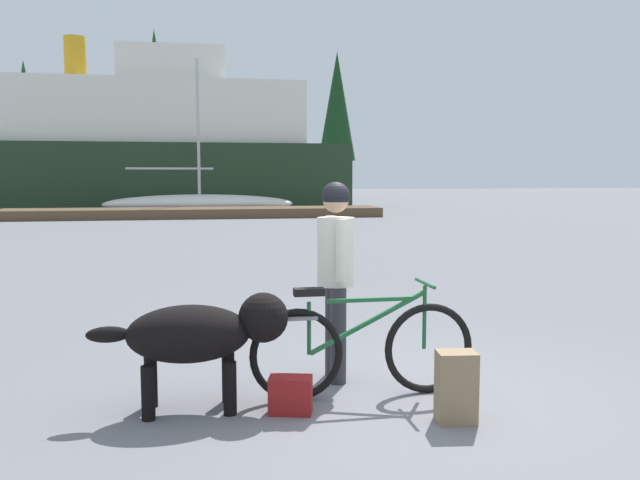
{
  "coord_description": "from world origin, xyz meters",
  "views": [
    {
      "loc": [
        -1.67,
        -4.81,
        1.78
      ],
      "look_at": [
        -0.4,
        2.12,
        1.08
      ],
      "focal_mm": 36.72,
      "sensor_mm": 36.0,
      "label": 1
    }
  ],
  "objects": [
    {
      "name": "ferry_boat",
      "position": [
        -5.14,
        31.88,
        3.19
      ],
      "size": [
        22.55,
        8.02,
        8.99
      ],
      "color": "#1E331E",
      "rests_on": "ground_plane"
    },
    {
      "name": "pine_tree_far_left",
      "position": [
        -14.4,
        48.02,
        6.17
      ],
      "size": [
        3.14,
        3.14,
        10.34
      ],
      "color": "#4C331E",
      "rests_on": "ground_plane"
    },
    {
      "name": "ground_plane",
      "position": [
        0.0,
        0.0,
        0.0
      ],
      "size": [
        160.0,
        160.0,
        0.0
      ],
      "primitive_type": "plane",
      "color": "slate"
    },
    {
      "name": "pine_tree_far_right",
      "position": [
        9.18,
        46.66,
        7.18
      ],
      "size": [
        2.95,
        2.95,
        11.5
      ],
      "color": "#4C331E",
      "rests_on": "ground_plane"
    },
    {
      "name": "pine_tree_center",
      "position": [
        -4.89,
        48.28,
        8.15
      ],
      "size": [
        3.16,
        3.16,
        13.02
      ],
      "color": "#4C331E",
      "rests_on": "ground_plane"
    },
    {
      "name": "backpack",
      "position": [
        0.13,
        -0.47,
        0.26
      ],
      "size": [
        0.3,
        0.23,
        0.52
      ],
      "primitive_type": "cube",
      "rotation": [
        0.0,
        0.0,
        -0.12
      ],
      "color": "#8C7251",
      "rests_on": "ground_plane"
    },
    {
      "name": "bicycle",
      "position": [
        -0.41,
        0.18,
        0.4
      ],
      "size": [
        1.84,
        0.44,
        0.93
      ],
      "color": "black",
      "rests_on": "ground_plane"
    },
    {
      "name": "dock_pier",
      "position": [
        -1.88,
        23.5,
        0.2
      ],
      "size": [
        15.89,
        2.51,
        0.4
      ],
      "primitive_type": "cube",
      "color": "brown",
      "rests_on": "ground_plane"
    },
    {
      "name": "sailboat_moored",
      "position": [
        -1.67,
        26.38,
        0.48
      ],
      "size": [
        8.83,
        2.47,
        7.14
      ],
      "color": "silver",
      "rests_on": "ground_plane"
    },
    {
      "name": "person_cyclist",
      "position": [
        -0.53,
        0.67,
        1.04
      ],
      "size": [
        0.32,
        0.53,
        1.73
      ],
      "color": "#333338",
      "rests_on": "ground_plane"
    },
    {
      "name": "dog",
      "position": [
        -1.67,
        0.11,
        0.59
      ],
      "size": [
        1.5,
        0.51,
        0.89
      ],
      "color": "black",
      "rests_on": "ground_plane"
    },
    {
      "name": "handbag_pannier",
      "position": [
        -1.03,
        -0.08,
        0.14
      ],
      "size": [
        0.35,
        0.25,
        0.28
      ],
      "primitive_type": "cube",
      "rotation": [
        0.0,
        0.0,
        -0.25
      ],
      "color": "maroon",
      "rests_on": "ground_plane"
    },
    {
      "name": "pine_tree_mid_back",
      "position": [
        -7.54,
        49.75,
        6.75
      ],
      "size": [
        4.32,
        4.32,
        11.36
      ],
      "color": "#4C331E",
      "rests_on": "ground_plane"
    }
  ]
}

